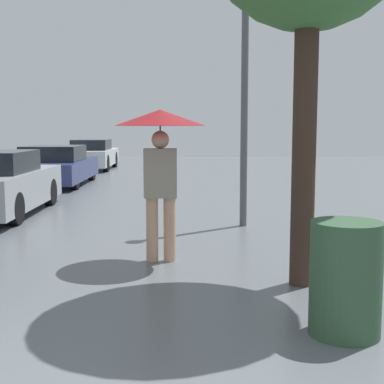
{
  "coord_description": "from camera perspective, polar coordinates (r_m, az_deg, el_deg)",
  "views": [
    {
      "loc": [
        0.59,
        -1.55,
        1.68
      ],
      "look_at": [
        0.69,
        5.1,
        0.88
      ],
      "focal_mm": 50.0,
      "sensor_mm": 36.0,
      "label": 1
    }
  ],
  "objects": [
    {
      "name": "street_lamp",
      "position": [
        9.22,
        5.66,
        13.88
      ],
      "size": [
        0.26,
        0.26,
        4.82
      ],
      "color": "#515456",
      "rests_on": "ground_plane"
    },
    {
      "name": "trash_bin",
      "position": [
        4.55,
        16.06,
        -8.86
      ],
      "size": [
        0.58,
        0.58,
        0.94
      ],
      "color": "#2D4C33",
      "rests_on": "ground_plane"
    },
    {
      "name": "parked_car_third",
      "position": [
        16.38,
        -14.34,
        2.67
      ],
      "size": [
        1.82,
        4.3,
        1.17
      ],
      "color": "navy",
      "rests_on": "ground_plane"
    },
    {
      "name": "parked_car_farthest",
      "position": [
        22.22,
        -10.57,
        3.89
      ],
      "size": [
        1.64,
        4.09,
        1.22
      ],
      "color": "silver",
      "rests_on": "ground_plane"
    },
    {
      "name": "pedestrian",
      "position": [
        6.66,
        -3.4,
        5.66
      ],
      "size": [
        1.14,
        1.14,
        1.91
      ],
      "color": "tan",
      "rests_on": "ground_plane"
    }
  ]
}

